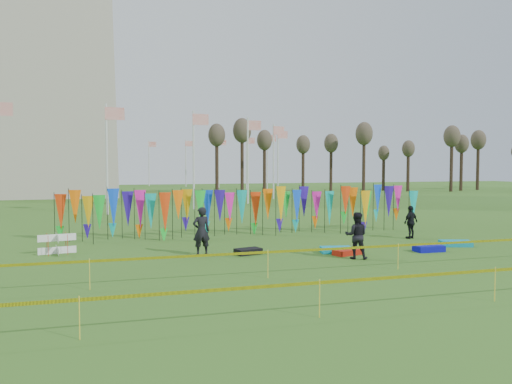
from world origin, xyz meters
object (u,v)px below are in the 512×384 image
object	(u,v)px
person_left	(201,231)
person_mid	(356,236)
kite_bag_red	(348,252)
kite_bag_black	(248,251)
kite_bag_blue	(429,248)
kite_bag_teal	(456,243)
kite_bag_turquoise	(336,250)
person_right	(411,222)
box_kite	(57,244)

from	to	relation	value
person_left	person_mid	xyz separation A→B (m)	(5.50, -2.43, -0.07)
kite_bag_red	kite_bag_black	size ratio (longest dim) A/B	1.15
kite_bag_blue	kite_bag_teal	world-z (taller)	kite_bag_teal
kite_bag_blue	person_mid	bearing A→B (deg)	-170.40
kite_bag_turquoise	kite_bag_teal	bearing A→B (deg)	0.40
kite_bag_turquoise	person_mid	bearing A→B (deg)	-83.10
person_right	kite_bag_teal	size ratio (longest dim) A/B	1.22
box_kite	kite_bag_turquoise	world-z (taller)	box_kite
kite_bag_red	kite_bag_teal	distance (m)	5.56
kite_bag_turquoise	kite_bag_black	size ratio (longest dim) A/B	1.21
kite_bag_black	kite_bag_teal	world-z (taller)	kite_bag_teal
person_right	kite_bag_black	xyz separation A→B (m)	(-8.72, -1.94, -0.68)
box_kite	kite_bag_teal	distance (m)	16.83
person_left	kite_bag_red	xyz separation A→B (m)	(5.57, -1.58, -0.85)
box_kite	person_right	size ratio (longest dim) A/B	0.51
kite_bag_black	person_left	bearing A→B (deg)	169.25
kite_bag_red	person_right	bearing A→B (deg)	32.59
person_mid	kite_bag_teal	xyz separation A→B (m)	(5.59, 1.44, -0.76)
person_left	kite_bag_red	distance (m)	5.85
box_kite	kite_bag_black	size ratio (longest dim) A/B	0.80
person_mid	person_right	distance (m)	6.45
box_kite	kite_bag_blue	bearing A→B (deg)	-13.97
person_mid	person_right	xyz separation A→B (m)	(5.04, 4.02, -0.09)
person_left	person_right	bearing A→B (deg)	-177.45
box_kite	kite_bag_red	bearing A→B (deg)	-17.15
person_left	kite_bag_black	bearing A→B (deg)	163.20
kite_bag_blue	kite_bag_red	size ratio (longest dim) A/B	1.01
person_mid	kite_bag_teal	world-z (taller)	person_mid
person_left	kite_bag_turquoise	size ratio (longest dim) A/B	1.55
kite_bag_blue	box_kite	bearing A→B (deg)	166.03
kite_bag_blue	kite_bag_teal	bearing A→B (deg)	22.90
person_right	kite_bag_black	size ratio (longest dim) A/B	1.57
box_kite	kite_bag_blue	size ratio (longest dim) A/B	0.69
person_mid	kite_bag_blue	bearing A→B (deg)	-144.28
person_left	kite_bag_black	size ratio (longest dim) A/B	1.87
box_kite	person_right	xyz separation A→B (m)	(16.04, -0.24, 0.39)
kite_bag_turquoise	kite_bag_red	bearing A→B (deg)	-66.91
person_mid	person_right	bearing A→B (deg)	-115.30
person_right	kite_bag_turquoise	size ratio (longest dim) A/B	1.30
person_left	person_right	xyz separation A→B (m)	(10.54, 1.59, -0.15)
person_right	kite_bag_blue	distance (m)	3.74
person_mid	kite_bag_turquoise	bearing A→B (deg)	-56.97
kite_bag_teal	person_right	bearing A→B (deg)	102.08
kite_bag_red	kite_bag_teal	bearing A→B (deg)	6.17
person_left	kite_bag_turquoise	xyz separation A→B (m)	(5.33, -1.03, -0.83)
box_kite	person_mid	distance (m)	11.80
kite_bag_black	box_kite	bearing A→B (deg)	163.44
box_kite	person_mid	world-z (taller)	person_mid
kite_bag_black	person_right	bearing A→B (deg)	12.53
box_kite	person_right	world-z (taller)	person_right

